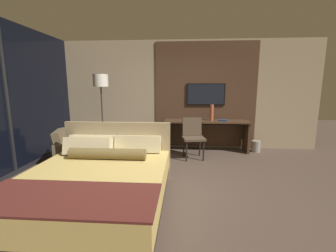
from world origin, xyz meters
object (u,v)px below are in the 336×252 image
Objects in this scene: floor_lamp at (101,87)px; bed at (97,184)px; armchair_by_window at (77,153)px; desk at (206,130)px; desk_chair at (193,134)px; waste_bin at (256,146)px; tv at (206,94)px; vase_tall at (212,113)px; book at (223,120)px.

bed is at bearing -72.18° from floor_lamp.
desk is at bearing -83.06° from armchair_by_window.
desk_chair is at bearing -2.63° from floor_lamp.
floor_lamp reaches higher than waste_bin.
tv is at bearing 167.76° from waste_bin.
floor_lamp reaches higher than bed.
floor_lamp is at bearing 167.70° from desk_chair.
armchair_by_window is at bearing -156.76° from vase_tall.
bed reaches higher than desk.
armchair_by_window is at bearing -159.62° from book.
bed reaches higher than waste_bin.
desk_chair is 2.38m from floor_lamp.
vase_tall is 1.43× the size of waste_bin.
vase_tall is at bearing 42.09° from desk_chair.
armchair_by_window is 2.56× the size of vase_tall.
armchair_by_window is at bearing -155.78° from desk.
armchair_by_window is (-1.08, 1.61, -0.06)m from bed.
vase_tall is at bearing 11.31° from floor_lamp.
bed is at bearing -119.10° from tv.
bed is at bearing -163.50° from armchair_by_window.
tv reaches higher than bed.
desk reaches higher than armchair_by_window.
desk_chair is at bearing -144.11° from book.
armchair_by_window is at bearing -175.02° from desk_chair.
desk is 7.49× the size of waste_bin.
waste_bin is (4.07, 1.22, -0.11)m from armchair_by_window.
floor_lamp reaches higher than armchair_by_window.
floor_lamp is (-0.76, 2.36, 1.29)m from bed.
bed is 1.16× the size of floor_lamp.
desk_chair is 0.90m from vase_tall.
vase_tall is 1.56× the size of book.
desk is 5.24× the size of vase_tall.
book is (0.42, -0.06, 0.26)m from desk.
bed is 2.23× the size of tv.
desk is at bearing 171.41° from book.
waste_bin is (3.75, 0.47, -1.47)m from floor_lamp.
bed is at bearing -127.36° from book.
floor_lamp reaches higher than vase_tall.
bed reaches higher than armchair_by_window.
tv is at bearing 16.77° from floor_lamp.
tv is 2.60m from floor_lamp.
desk_chair is at bearing -112.35° from tv.
book reaches higher than waste_bin.
desk is 2.13× the size of tv.
vase_tall reaches higher than book.
floor_lamp is at bearing -171.04° from book.
book is (2.91, 0.46, -0.81)m from floor_lamp.
tv is at bearing -79.32° from armchair_by_window.
bed is at bearing -123.00° from vase_tall.
bed is at bearing -131.10° from desk_chair.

